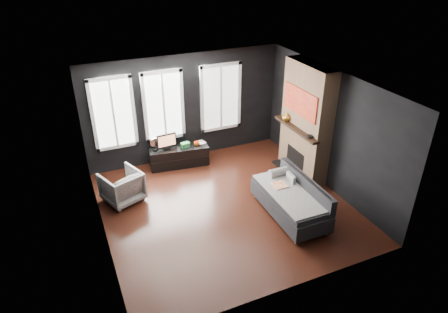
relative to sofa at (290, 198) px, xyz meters
name	(u,v)px	position (x,y,z in m)	size (l,w,h in m)	color
floor	(225,206)	(-1.10, 0.78, -0.41)	(5.00, 5.00, 0.00)	black
ceiling	(226,85)	(-1.10, 0.78, 2.29)	(5.00, 5.00, 0.00)	white
wall_back	(185,108)	(-1.10, 3.28, 0.94)	(5.00, 0.02, 2.70)	black
wall_left	(96,177)	(-3.60, 0.78, 0.94)	(0.02, 5.00, 2.70)	black
wall_right	(329,130)	(1.40, 0.78, 0.94)	(0.02, 5.00, 2.70)	black
windows	(165,70)	(-1.55, 3.24, 1.97)	(4.00, 0.16, 1.76)	white
fireplace	(306,121)	(1.20, 1.38, 0.94)	(0.70, 1.62, 2.70)	#93724C
sofa	(290,198)	(0.00, 0.00, 0.00)	(0.94, 1.89, 0.81)	#262628
stripe_pillow	(291,180)	(0.21, 0.34, 0.18)	(0.07, 0.29, 0.29)	gray
armchair	(122,185)	(-3.05, 1.89, -0.02)	(0.76, 0.71, 0.78)	silver
media_console	(179,156)	(-1.45, 2.88, -0.15)	(1.46, 0.46, 0.50)	black
monitor	(167,140)	(-1.72, 2.92, 0.33)	(0.51, 0.11, 0.46)	black
desk_fan	(155,144)	(-2.01, 2.98, 0.26)	(0.23, 0.23, 0.33)	#949494
mug	(197,143)	(-0.99, 2.81, 0.16)	(0.13, 0.10, 0.13)	#E75B0F
book	(198,139)	(-0.91, 2.89, 0.21)	(0.17, 0.02, 0.23)	#BDB395
storage_box	(185,145)	(-1.28, 2.84, 0.16)	(0.21, 0.14, 0.12)	#2A783B
mantel_vase	(286,117)	(0.95, 1.83, 0.93)	(0.20, 0.21, 0.20)	orange
mantel_clock	(310,136)	(0.95, 0.83, 0.85)	(0.13, 0.13, 0.04)	black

